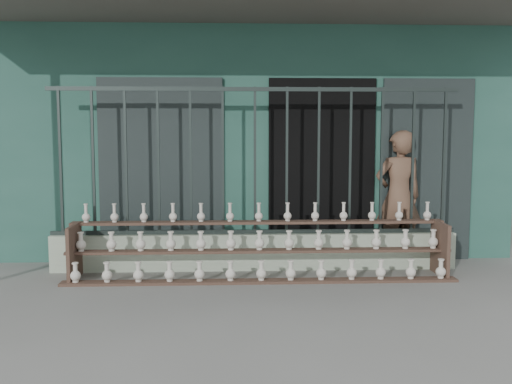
{
  "coord_description": "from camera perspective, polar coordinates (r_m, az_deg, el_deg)",
  "views": [
    {
      "loc": [
        -0.29,
        -5.67,
        1.69
      ],
      "look_at": [
        0.0,
        1.0,
        1.0
      ],
      "focal_mm": 40.0,
      "sensor_mm": 36.0,
      "label": 1
    }
  ],
  "objects": [
    {
      "name": "elderly_woman",
      "position": [
        7.69,
        14.05,
        -0.45
      ],
      "size": [
        0.68,
        0.49,
        1.73
      ],
      "primitive_type": "imported",
      "rotation": [
        0.0,
        0.0,
        3.27
      ],
      "color": "brown",
      "rests_on": "ground"
    },
    {
      "name": "ground",
      "position": [
        5.92,
        0.43,
        -10.68
      ],
      "size": [
        60.0,
        60.0,
        0.0
      ],
      "primitive_type": "plane",
      "color": "slate"
    },
    {
      "name": "workshop_building",
      "position": [
        9.9,
        -0.79,
        5.5
      ],
      "size": [
        7.4,
        6.6,
        3.21
      ],
      "color": "#2A594B",
      "rests_on": "ground"
    },
    {
      "name": "parapet_wall",
      "position": [
        7.13,
        -0.11,
        -5.96
      ],
      "size": [
        5.0,
        0.2,
        0.45
      ],
      "primitive_type": "cube",
      "color": "beige",
      "rests_on": "ground"
    },
    {
      "name": "security_fence",
      "position": [
        6.98,
        -0.11,
        3.1
      ],
      "size": [
        5.0,
        0.04,
        1.8
      ],
      "color": "#283330",
      "rests_on": "parapet_wall"
    },
    {
      "name": "shelf_rack",
      "position": [
        6.69,
        0.38,
        -5.54
      ],
      "size": [
        4.5,
        0.68,
        0.85
      ],
      "color": "brown",
      "rests_on": "ground"
    }
  ]
}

